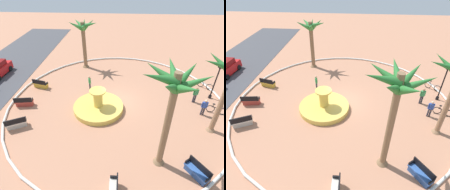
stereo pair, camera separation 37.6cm
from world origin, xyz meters
The scene contains 15 objects.
ground_plane centered at (0.00, 0.00, 0.00)m, with size 80.00×80.00×0.00m, color tan.
plaza_curb centered at (0.00, 0.00, 0.10)m, with size 20.32×20.32×0.20m, color silver.
fountain centered at (-1.32, 1.68, 0.30)m, with size 4.49×4.49×2.06m.
palm_tree_by_curb centered at (7.27, 4.39, 4.35)m, with size 3.37×3.50×5.85m.
palm_tree_mid_plaza centered at (-6.60, -2.99, 5.45)m, with size 3.53×3.56×7.03m.
bench_east centered at (1.99, 8.31, 0.35)m, with size 0.86×1.67×1.00m.
bench_west centered at (-4.04, 7.99, 0.35)m, with size 1.16×1.65×1.00m.
bench_north centered at (-1.22, 8.64, 0.35)m, with size 0.71×1.65×1.00m.
bench_southeast centered at (-7.46, -5.21, 0.35)m, with size 1.60×1.32×1.00m.
lamppost centered at (1.18, -9.11, 2.28)m, with size 0.32×0.32×3.89m.
bicycle_red_frame centered at (2.96, -9.17, 0.38)m, with size 1.20×1.31×0.94m.
bicycle_by_lamppost centered at (-1.18, -8.78, 0.38)m, with size 0.63×1.66×0.94m.
person_cyclist_helmet centered at (0.38, -7.30, 0.92)m, with size 0.26×0.52×1.65m.
person_cyclist_photo centered at (-1.47, -7.49, 0.90)m, with size 0.22×0.53×1.60m.
person_pedestrian_stroll centered at (1.84, 2.96, 0.93)m, with size 0.50×0.31×1.66m.
Camera 1 is at (-14.62, -0.43, 10.88)m, focal length 30.16 mm.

